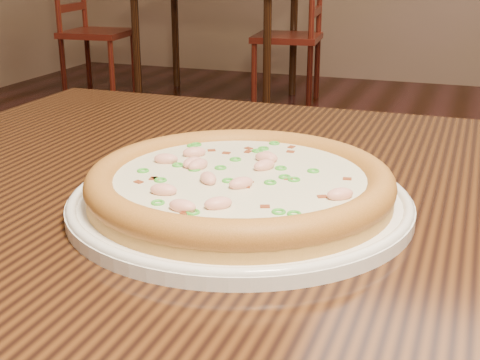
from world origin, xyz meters
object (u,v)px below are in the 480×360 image
(hero_table, at_px, (368,298))
(chair_b, at_px, (296,36))
(plate, at_px, (240,201))
(chair_a, at_px, (90,32))
(pizza, at_px, (240,183))
(bg_table_left, at_px, (217,1))

(hero_table, bearing_deg, chair_b, 106.35)
(plate, bearing_deg, chair_a, 124.07)
(plate, height_order, chair_a, chair_a)
(hero_table, height_order, chair_b, chair_b)
(pizza, bearing_deg, chair_b, 104.41)
(plate, distance_m, bg_table_left, 3.96)
(hero_table, xyz_separation_m, pizza, (-0.12, -0.05, 0.13))
(plate, xyz_separation_m, pizza, (-0.00, -0.00, 0.02))
(chair_b, bearing_deg, hero_table, -73.65)
(chair_a, bearing_deg, plate, -55.93)
(bg_table_left, height_order, chair_b, chair_b)
(chair_a, relative_size, chair_b, 1.00)
(plate, relative_size, chair_b, 0.34)
(chair_b, bearing_deg, bg_table_left, -175.38)
(hero_table, xyz_separation_m, plate, (-0.12, -0.05, 0.11))
(pizza, xyz_separation_m, chair_b, (-0.95, 3.71, -0.34))
(hero_table, height_order, bg_table_left, same)
(hero_table, xyz_separation_m, chair_b, (-1.07, 3.66, -0.21))
(pizza, distance_m, bg_table_left, 3.96)
(bg_table_left, relative_size, chair_b, 1.05)
(pizza, relative_size, chair_a, 0.30)
(plate, bearing_deg, bg_table_left, 112.08)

